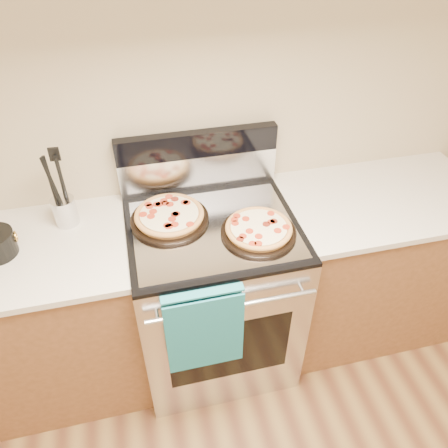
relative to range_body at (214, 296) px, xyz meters
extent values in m
plane|color=#C2B28C|center=(0.00, 0.35, 0.90)|extent=(4.00, 0.00, 4.00)
cube|color=#B7B7BC|center=(0.00, 0.00, 0.00)|extent=(0.76, 0.68, 0.90)
cube|color=black|center=(0.00, -0.34, 0.00)|extent=(0.56, 0.01, 0.40)
cube|color=black|center=(0.00, 0.00, 0.46)|extent=(0.76, 0.68, 0.02)
cube|color=silver|center=(0.00, 0.31, 0.56)|extent=(0.76, 0.06, 0.18)
cube|color=black|center=(0.00, 0.31, 0.71)|extent=(0.76, 0.06, 0.12)
cylinder|color=silver|center=(0.00, -0.38, 0.35)|extent=(0.70, 0.03, 0.03)
cube|color=gray|center=(0.00, -0.03, 0.47)|extent=(0.70, 0.55, 0.01)
cube|color=brown|center=(-0.88, 0.03, -0.01)|extent=(1.00, 0.62, 0.88)
cube|color=beige|center=(-0.88, 0.03, 0.45)|extent=(1.02, 0.64, 0.03)
cube|color=brown|center=(0.88, 0.03, -0.01)|extent=(1.00, 0.62, 0.88)
cube|color=beige|center=(0.88, 0.03, 0.45)|extent=(1.02, 0.64, 0.03)
cylinder|color=silver|center=(-0.63, 0.18, 0.52)|extent=(0.11, 0.11, 0.13)
camera|label=1|loc=(-0.30, -1.46, 1.70)|focal=35.00mm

